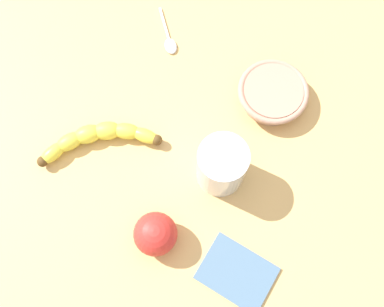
{
  "coord_description": "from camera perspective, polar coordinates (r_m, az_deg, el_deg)",
  "views": [
    {
      "loc": [
        15.48,
        -27.98,
        83.54
      ],
      "look_at": [
        6.0,
        -4.74,
        5.0
      ],
      "focal_mm": 42.21,
      "sensor_mm": 36.0,
      "label": 1
    }
  ],
  "objects": [
    {
      "name": "wooden_tabletop",
      "position": [
        0.88,
        -2.46,
        3.43
      ],
      "size": [
        120.0,
        120.0,
        3.0
      ],
      "primitive_type": "cube",
      "color": "tan",
      "rests_on": "ground"
    },
    {
      "name": "banana",
      "position": [
        0.86,
        -11.77,
        2.02
      ],
      "size": [
        19.98,
        14.3,
        3.45
      ],
      "rotation": [
        0.0,
        0.0,
        3.73
      ],
      "color": "yellow",
      "rests_on": "wooden_tabletop"
    },
    {
      "name": "smoothie_glass",
      "position": [
        0.79,
        3.76,
        -1.62
      ],
      "size": [
        8.66,
        8.66,
        11.11
      ],
      "color": "silver",
      "rests_on": "wooden_tabletop"
    },
    {
      "name": "ceramic_bowl",
      "position": [
        0.88,
        10.13,
        7.46
      ],
      "size": [
        13.45,
        13.45,
        4.05
      ],
      "color": "tan",
      "rests_on": "wooden_tabletop"
    },
    {
      "name": "apple_fruit",
      "position": [
        0.78,
        -4.64,
        -10.09
      ],
      "size": [
        7.55,
        7.55,
        7.55
      ],
      "primitive_type": "sphere",
      "color": "red",
      "rests_on": "wooden_tabletop"
    },
    {
      "name": "teaspoon",
      "position": [
        0.94,
        -2.81,
        13.74
      ],
      "size": [
        7.92,
        9.8,
        0.8
      ],
      "rotation": [
        0.0,
        0.0,
        5.36
      ],
      "color": "silver",
      "rests_on": "wooden_tabletop"
    },
    {
      "name": "folded_napkin",
      "position": [
        0.81,
        5.69,
        -14.81
      ],
      "size": [
        13.5,
        10.95,
        0.6
      ],
      "primitive_type": "cube",
      "rotation": [
        0.0,
        0.0,
        -0.16
      ],
      "color": "slate",
      "rests_on": "wooden_tabletop"
    }
  ]
}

